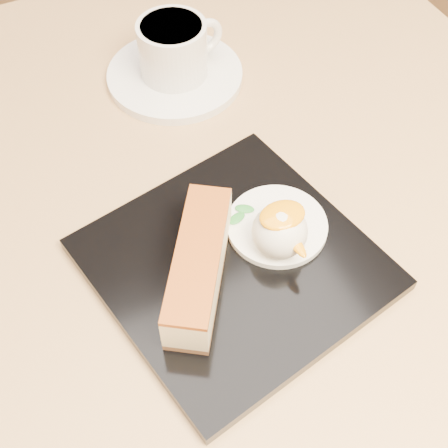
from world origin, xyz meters
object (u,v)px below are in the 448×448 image
cheesecake (199,266)px  coffee_cup (174,48)px  dessert_plate (234,264)px  saucer (175,75)px  ice_cream_scoop (280,232)px  table (201,290)px

cheesecake → coffee_cup: coffee_cup is taller
dessert_plate → saucer: size_ratio=1.47×
dessert_plate → cheesecake: bearing=-171.9°
coffee_cup → ice_cream_scoop: bearing=-100.3°
cheesecake → saucer: (0.09, 0.26, -0.03)m
table → ice_cream_scoop: ice_cream_scoop is taller
table → ice_cream_scoop: bearing=-64.0°
dessert_plate → coffee_cup: coffee_cup is taller
cheesecake → ice_cream_scoop: bearing=-56.3°
ice_cream_scoop → coffee_cup: bearing=86.9°
cheesecake → ice_cream_scoop: size_ratio=2.76×
table → dessert_plate: 0.18m
table → dessert_plate: dessert_plate is taller
saucer → coffee_cup: coffee_cup is taller
cheesecake → coffee_cup: size_ratio=1.33×
dessert_plate → ice_cream_scoop: 0.05m
saucer → cheesecake: bearing=-108.7°
table → dessert_plate: size_ratio=3.64×
table → coffee_cup: size_ratio=8.07×
dessert_plate → cheesecake: size_ratio=1.67×
saucer → table: bearing=-107.1°
table → cheesecake: bearing=-111.9°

